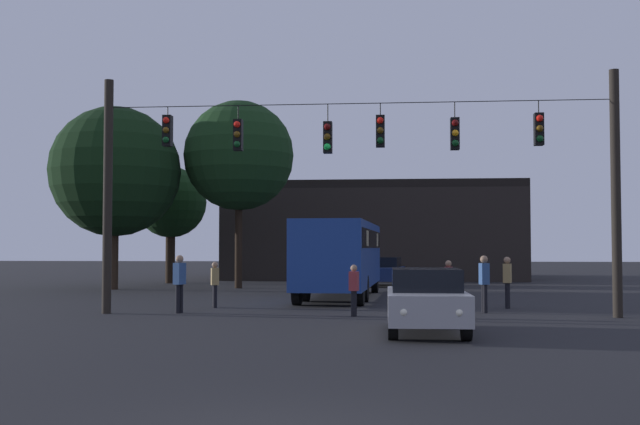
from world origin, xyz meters
TOP-DOWN VIEW (x-y plane):
  - ground_plane at (0.00, 24.50)m, footprint 168.00×168.00m
  - overhead_signal_span at (-0.05, 15.48)m, footprint 15.50×0.44m
  - city_bus at (-0.95, 23.63)m, footprint 2.93×11.09m
  - car_near_right at (1.93, 10.78)m, footprint 1.84×4.35m
  - car_far_left at (0.66, 33.65)m, footprint 2.26×4.47m
  - pedestrian_crossing_left at (2.97, 18.39)m, footprint 0.31×0.40m
  - pedestrian_crossing_center at (3.96, 16.80)m, footprint 0.31×0.40m
  - pedestrian_crossing_right at (-0.00, 15.23)m, footprint 0.29×0.39m
  - pedestrian_near_bus at (-4.83, 18.13)m, footprint 0.35×0.42m
  - pedestrian_trailing at (4.93, 18.70)m, footprint 0.33×0.41m
  - pedestrian_far_side at (-5.43, 15.85)m, footprint 0.35×0.42m
  - corner_building at (-0.13, 45.71)m, footprint 18.59×13.01m
  - tree_left_silhouette at (-12.32, 29.11)m, footprint 6.33×6.33m
  - tree_behind_building at (-6.56, 30.84)m, footprint 5.51×5.51m
  - tree_right_far at (-11.53, 36.03)m, footprint 4.06×4.06m

SIDE VIEW (x-z plane):
  - ground_plane at x=0.00m, z-range 0.00..0.00m
  - car_near_right at x=1.93m, z-range 0.04..1.56m
  - car_far_left at x=0.66m, z-range 0.04..1.56m
  - pedestrian_crossing_right at x=0.00m, z-range 0.09..1.60m
  - pedestrian_near_bus at x=-4.83m, z-range 0.09..1.63m
  - pedestrian_crossing_left at x=2.97m, z-range 0.10..1.69m
  - pedestrian_trailing at x=4.93m, z-range 0.12..1.83m
  - pedestrian_crossing_center at x=3.96m, z-range 0.13..1.90m
  - pedestrian_far_side at x=-5.43m, z-range 0.13..1.91m
  - city_bus at x=-0.95m, z-range 0.37..3.37m
  - corner_building at x=-0.13m, z-range 0.00..6.12m
  - overhead_signal_span at x=-0.05m, z-range 0.67..7.89m
  - tree_right_far at x=-11.53m, z-range 1.26..7.91m
  - tree_left_silhouette at x=-12.32m, z-range 1.27..10.16m
  - tree_behind_building at x=-6.56m, z-range 1.92..11.32m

